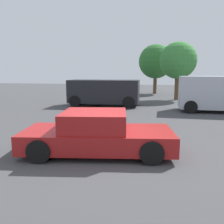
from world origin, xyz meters
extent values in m
plane|color=#424244|center=(0.00, 0.00, 0.00)|extent=(80.00, 80.00, 0.00)
cube|color=maroon|center=(-0.16, 0.01, 0.43)|extent=(4.60, 2.51, 0.55)
cube|color=maroon|center=(-0.26, -0.01, 0.98)|extent=(2.08, 1.94, 0.54)
cube|color=slate|center=(0.59, 0.14, 0.98)|extent=(0.32, 1.52, 0.45)
cube|color=slate|center=(-1.11, -0.15, 0.98)|extent=(0.32, 1.52, 0.45)
cylinder|color=black|center=(1.15, 1.10, 0.32)|extent=(0.67, 0.32, 0.64)
cylinder|color=black|center=(1.44, -0.59, 0.32)|extent=(0.67, 0.32, 0.64)
cylinder|color=black|center=(-1.76, 0.60, 0.32)|extent=(0.67, 0.32, 0.64)
cylinder|color=black|center=(-1.48, -1.08, 0.32)|extent=(0.67, 0.32, 0.64)
ellipsoid|color=beige|center=(1.68, 1.87, 0.25)|extent=(0.34, 0.40, 0.28)
sphere|color=beige|center=(1.63, 2.10, 0.33)|extent=(0.22, 0.22, 0.22)
sphere|color=beige|center=(1.62, 2.18, 0.32)|extent=(0.10, 0.10, 0.10)
cylinder|color=beige|center=(1.58, 1.97, 0.07)|extent=(0.06, 0.06, 0.13)
cylinder|color=beige|center=(1.73, 1.99, 0.07)|extent=(0.06, 0.06, 0.13)
cylinder|color=beige|center=(1.62, 1.74, 0.07)|extent=(0.06, 0.06, 0.13)
cylinder|color=beige|center=(1.77, 1.77, 0.07)|extent=(0.06, 0.06, 0.13)
sphere|color=beige|center=(1.72, 1.66, 0.29)|extent=(0.13, 0.13, 0.13)
cube|color=#B2B7C1|center=(5.30, 8.62, 1.18)|extent=(5.12, 2.03, 1.93)
cube|color=slate|center=(2.78, 8.61, 1.61)|extent=(0.05, 1.71, 0.77)
cylinder|color=black|center=(3.35, 7.66, 0.38)|extent=(0.76, 0.25, 0.76)
cylinder|color=black|center=(3.34, 9.57, 0.38)|extent=(0.76, 0.25, 0.76)
cube|color=black|center=(-2.37, 9.68, 1.04)|extent=(5.00, 2.15, 1.61)
cube|color=slate|center=(-4.80, 9.59, 1.40)|extent=(0.11, 1.68, 0.64)
cylinder|color=black|center=(-4.21, 8.67, 0.40)|extent=(0.81, 0.28, 0.80)
cylinder|color=black|center=(-4.27, 10.55, 0.40)|extent=(0.81, 0.28, 0.80)
cylinder|color=black|center=(-0.47, 8.80, 0.40)|extent=(0.81, 0.28, 0.80)
cylinder|color=black|center=(-0.54, 10.68, 0.40)|extent=(0.81, 0.28, 0.80)
cylinder|color=brown|center=(0.90, 20.39, 1.09)|extent=(0.39, 0.39, 2.18)
sphere|color=#2D6B2D|center=(0.90, 20.39, 3.58)|extent=(3.76, 3.76, 3.76)
cylinder|color=brown|center=(2.95, 14.64, 1.11)|extent=(0.39, 0.39, 2.21)
sphere|color=#387F38|center=(2.95, 14.64, 3.40)|extent=(3.16, 3.16, 3.16)
camera|label=1|loc=(1.62, -6.38, 2.36)|focal=37.11mm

